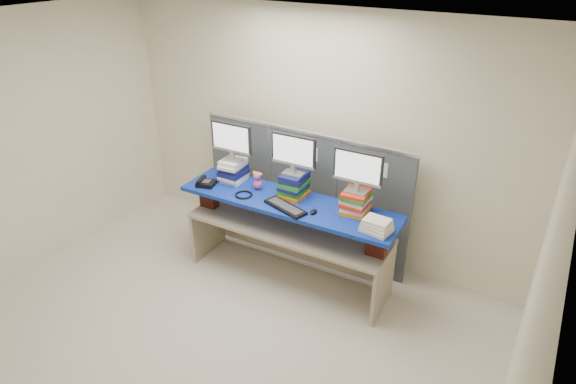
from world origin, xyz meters
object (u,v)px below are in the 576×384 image
Objects in this scene: blue_board at (288,202)px; monitor_right at (358,169)px; keyboard at (285,207)px; desk at (288,237)px; monitor_left at (231,140)px; monitor_center at (293,152)px; desk_phone at (206,183)px.

monitor_right reaches higher than blue_board.
keyboard reaches higher than blue_board.
monitor_right is at bearing 9.75° from blue_board.
blue_board reaches higher than desk.
monitor_left reaches higher than monitor_right.
monitor_right is at bearing 42.26° from keyboard.
desk is 4.59× the size of monitor_center.
blue_board is 0.53m from monitor_center.
monitor_right is (0.69, 0.03, -0.03)m from monitor_center.
desk is 1.14m from monitor_right.
monitor_right is 0.82m from keyboard.
blue_board is at bearing -92.51° from desk.
blue_board is at bearing -88.68° from monitor_center.
monitor_left is (-0.76, 0.09, 0.93)m from desk.
monitor_center is (-0.01, 0.12, 0.52)m from blue_board.
desk_phone is at bearing -171.49° from monitor_right.
monitor_center reaches higher than desk.
monitor_right is 1.72m from desk_phone.
monitor_left is 1.00× the size of monitor_right.
keyboard is at bearing -15.77° from desk_phone.
monitor_left is at bearing 171.12° from blue_board.
desk is 0.95m from monitor_center.
monitor_right is at bearing -5.72° from desk_phone.
monitor_left is at bearing 171.12° from desk.
monitor_right reaches higher than keyboard.
monitor_center is at bearing 91.32° from blue_board.
keyboard reaches higher than desk.
desk is 1.21m from monitor_left.
monitor_center reaches higher than desk_phone.
monitor_center is 0.69m from monitor_right.
desk_phone is at bearing -172.38° from blue_board.
monitor_left is 2.12× the size of desk_phone.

